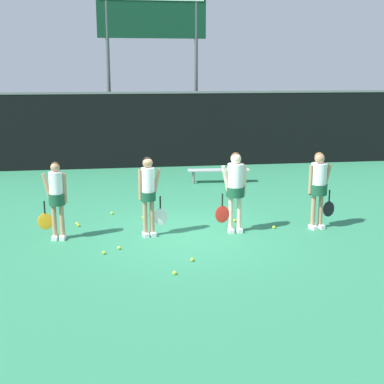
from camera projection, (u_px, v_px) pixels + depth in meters
The scene contains 19 objects.
ground_plane at pixel (187, 233), 11.88m from camera, with size 140.00×140.00×0.00m, color #2D7F56.
fence_windscreen at pixel (155, 129), 19.60m from camera, with size 60.00×0.08×2.78m.
scoreboard at pixel (152, 29), 19.94m from camera, with size 4.07×0.15×6.37m.
bench_courtside at pixel (219, 171), 17.12m from camera, with size 1.99×0.50×0.43m.
player_0 at pixel (56, 195), 11.25m from camera, with size 0.64×0.34×1.68m.
player_1 at pixel (148, 190), 11.45m from camera, with size 0.62×0.33×1.75m.
player_2 at pixel (235, 185), 11.72m from camera, with size 0.70×0.41×1.80m.
player_3 at pixel (319, 183), 12.00m from camera, with size 0.67×0.41×1.76m.
tennis_ball_0 at pixel (234, 221), 12.74m from camera, with size 0.07×0.07×0.07m, color #CCE033.
tennis_ball_1 at pixel (143, 217), 13.02m from camera, with size 0.07×0.07×0.07m, color #CCE033.
tennis_ball_2 at pixel (104, 253), 10.51m from camera, with size 0.07×0.07×0.07m, color #CCE033.
tennis_ball_3 at pixel (192, 260), 10.13m from camera, with size 0.07×0.07×0.07m, color #CCE033.
tennis_ball_4 at pixel (77, 224), 12.50m from camera, with size 0.07×0.07×0.07m, color #CCE033.
tennis_ball_5 at pixel (175, 273), 9.46m from camera, with size 0.07×0.07×0.07m, color #CCE033.
tennis_ball_6 at pixel (119, 248), 10.79m from camera, with size 0.07×0.07×0.07m, color #CCE033.
tennis_ball_8 at pixel (274, 227), 12.20m from camera, with size 0.07×0.07×0.07m, color #CCE033.
tennis_ball_9 at pixel (112, 213), 13.40m from camera, with size 0.07×0.07×0.07m, color #CCE033.
tennis_ball_10 at pixel (146, 215), 13.26m from camera, with size 0.07×0.07×0.07m, color #CCE033.
tennis_ball_11 at pixel (78, 225), 12.36m from camera, with size 0.07×0.07×0.07m, color #CCE033.
Camera 1 is at (-1.63, -11.26, 3.55)m, focal length 50.00 mm.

